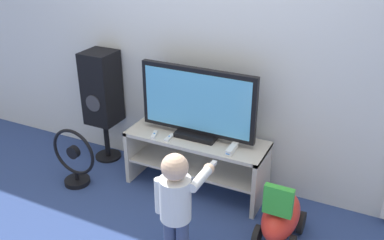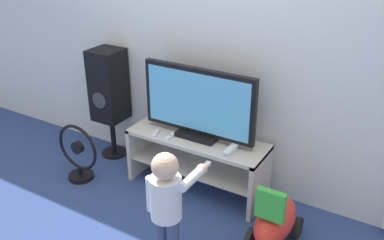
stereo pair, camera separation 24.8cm
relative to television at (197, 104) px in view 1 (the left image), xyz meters
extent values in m
plane|color=navy|center=(0.00, -0.22, -0.79)|extent=(16.00, 16.00, 0.00)
cube|color=silver|center=(0.00, 0.26, 0.51)|extent=(10.00, 0.06, 2.60)
cube|color=beige|center=(0.00, -0.02, -0.31)|extent=(1.19, 0.40, 0.03)
cube|color=beige|center=(0.00, -0.02, -0.56)|extent=(1.15, 0.36, 0.02)
cube|color=beige|center=(-0.58, -0.02, -0.54)|extent=(0.04, 0.40, 0.49)
cube|color=beige|center=(0.58, -0.02, -0.54)|extent=(0.04, 0.40, 0.49)
cube|color=black|center=(0.00, 0.00, -0.27)|extent=(0.34, 0.20, 0.04)
cube|color=black|center=(0.00, 0.00, 0.03)|extent=(0.98, 0.05, 0.55)
cube|color=#59B2EA|center=(0.00, -0.03, 0.03)|extent=(0.91, 0.01, 0.48)
cube|color=white|center=(0.35, -0.11, -0.27)|extent=(0.05, 0.17, 0.04)
cube|color=#3F8CE5|center=(0.35, -0.19, -0.27)|extent=(0.03, 0.00, 0.01)
cube|color=white|center=(-0.32, -0.15, -0.28)|extent=(0.07, 0.13, 0.02)
cylinder|color=#337FD8|center=(-0.32, -0.15, -0.27)|extent=(0.01, 0.01, 0.00)
cube|color=white|center=(-0.19, -0.14, -0.28)|extent=(0.04, 0.13, 0.02)
cylinder|color=#337FD8|center=(-0.19, -0.14, -0.27)|extent=(0.01, 0.01, 0.00)
cylinder|color=#3F4C72|center=(0.19, -0.84, -0.62)|extent=(0.09, 0.09, 0.34)
cylinder|color=#3F4C72|center=(0.29, -0.84, -0.62)|extent=(0.09, 0.09, 0.34)
cylinder|color=white|center=(0.24, -0.84, -0.30)|extent=(0.21, 0.21, 0.31)
sphere|color=beige|center=(0.24, -0.84, -0.06)|extent=(0.18, 0.18, 0.18)
cylinder|color=white|center=(0.12, -0.84, -0.31)|extent=(0.06, 0.06, 0.26)
cylinder|color=white|center=(0.36, -0.71, -0.18)|extent=(0.06, 0.26, 0.06)
sphere|color=beige|center=(0.36, -0.58, -0.18)|extent=(0.08, 0.08, 0.08)
cube|color=white|center=(0.36, -0.54, -0.18)|extent=(0.03, 0.13, 0.02)
cylinder|color=black|center=(-1.00, 0.07, -0.78)|extent=(0.25, 0.25, 0.02)
cylinder|color=black|center=(-1.00, 0.07, -0.59)|extent=(0.05, 0.05, 0.39)
cube|color=black|center=(-1.00, 0.07, -0.06)|extent=(0.28, 0.28, 0.68)
cylinder|color=#38383D|center=(-1.00, -0.07, -0.16)|extent=(0.15, 0.01, 0.15)
cylinder|color=black|center=(-0.98, -0.42, -0.77)|extent=(0.22, 0.22, 0.04)
cylinder|color=black|center=(-0.98, -0.42, -0.71)|extent=(0.04, 0.04, 0.07)
torus|color=black|center=(-0.98, -0.42, -0.47)|extent=(0.43, 0.03, 0.43)
cylinder|color=black|center=(-0.98, -0.42, -0.47)|extent=(0.11, 0.05, 0.11)
ellipsoid|color=red|center=(0.83, -0.34, -0.58)|extent=(0.25, 0.53, 0.24)
cube|color=green|center=(0.83, -0.49, -0.35)|extent=(0.20, 0.05, 0.22)
cylinder|color=black|center=(0.71, -0.20, -0.70)|extent=(0.04, 0.17, 0.17)
cylinder|color=black|center=(0.95, -0.20, -0.70)|extent=(0.04, 0.17, 0.17)
cylinder|color=black|center=(0.71, -0.49, -0.70)|extent=(0.04, 0.17, 0.17)
camera|label=1|loc=(1.34, -2.83, 1.36)|focal=40.00mm
camera|label=2|loc=(1.56, -2.71, 1.36)|focal=40.00mm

